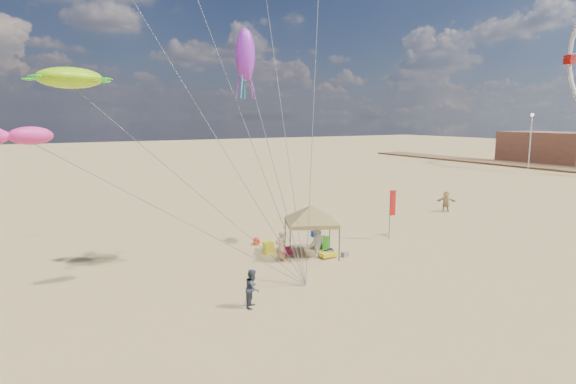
# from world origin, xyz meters

# --- Properties ---
(ground) EXTENTS (280.00, 280.00, 0.00)m
(ground) POSITION_xyz_m (0.00, 0.00, 0.00)
(ground) COLOR tan
(ground) RESTS_ON ground
(canopy_tent) EXTENTS (4.90, 4.90, 3.30)m
(canopy_tent) POSITION_xyz_m (2.40, 4.58, 2.75)
(canopy_tent) COLOR black
(canopy_tent) RESTS_ON ground
(feather_flag) EXTENTS (0.49, 0.05, 3.20)m
(feather_flag) POSITION_xyz_m (8.72, 4.98, 2.13)
(feather_flag) COLOR black
(feather_flag) RESTS_ON ground
(cooler_red) EXTENTS (0.54, 0.38, 0.38)m
(cooler_red) POSITION_xyz_m (1.33, 5.33, 0.19)
(cooler_red) COLOR #B90E3A
(cooler_red) RESTS_ON ground
(cooler_blue) EXTENTS (0.54, 0.38, 0.38)m
(cooler_blue) POSITION_xyz_m (4.95, 7.93, 0.19)
(cooler_blue) COLOR navy
(cooler_blue) RESTS_ON ground
(bag_navy) EXTENTS (0.69, 0.54, 0.36)m
(bag_navy) POSITION_xyz_m (3.21, 4.03, 0.18)
(bag_navy) COLOR #0E0E3D
(bag_navy) RESTS_ON ground
(bag_orange) EXTENTS (0.54, 0.69, 0.36)m
(bag_orange) POSITION_xyz_m (0.76, 8.15, 0.18)
(bag_orange) COLOR red
(bag_orange) RESTS_ON ground
(chair_green) EXTENTS (0.50, 0.50, 0.70)m
(chair_green) POSITION_xyz_m (3.80, 5.33, 0.35)
(chair_green) COLOR green
(chair_green) RESTS_ON ground
(chair_yellow) EXTENTS (0.50, 0.50, 0.70)m
(chair_yellow) POSITION_xyz_m (0.41, 5.94, 0.35)
(chair_yellow) COLOR #F9F71B
(chair_yellow) RESTS_ON ground
(crate_grey) EXTENTS (0.34, 0.30, 0.28)m
(crate_grey) POSITION_xyz_m (3.83, 3.31, 0.14)
(crate_grey) COLOR gray
(crate_grey) RESTS_ON ground
(beach_cart) EXTENTS (0.90, 0.50, 0.24)m
(beach_cart) POSITION_xyz_m (2.90, 3.63, 0.20)
(beach_cart) COLOR gold
(beach_cart) RESTS_ON ground
(person_near_a) EXTENTS (0.64, 0.44, 1.70)m
(person_near_a) POSITION_xyz_m (0.29, 4.25, 0.85)
(person_near_a) COLOR tan
(person_near_a) RESTS_ON ground
(person_near_b) EXTENTS (0.96, 0.98, 1.59)m
(person_near_b) POSITION_xyz_m (-3.66, -0.44, 0.79)
(person_near_b) COLOR #39424F
(person_near_b) RESTS_ON ground
(person_near_c) EXTENTS (1.39, 1.11, 1.88)m
(person_near_c) POSITION_xyz_m (2.42, 4.04, 0.94)
(person_near_c) COLOR beige
(person_near_c) RESTS_ON ground
(person_far_c) EXTENTS (1.52, 1.45, 1.72)m
(person_far_c) POSITION_xyz_m (18.69, 9.42, 0.86)
(person_far_c) COLOR tan
(person_far_c) RESTS_ON ground
(building_north) EXTENTS (10.00, 14.00, 5.20)m
(building_north) POSITION_xyz_m (67.00, 30.00, 2.60)
(building_north) COLOR #8C5947
(building_north) RESTS_ON ground
(lamp_north) EXTENTS (0.50, 0.50, 8.25)m
(lamp_north) POSITION_xyz_m (55.00, 26.00, 5.52)
(lamp_north) COLOR silver
(lamp_north) RESTS_ON ground
(turtle_kite) EXTENTS (3.32, 3.02, 0.90)m
(turtle_kite) POSITION_xyz_m (-9.34, 5.49, 9.33)
(turtle_kite) COLOR #99E90D
(turtle_kite) RESTS_ON ground
(fish_kite) EXTENTS (1.80, 1.33, 0.72)m
(fish_kite) POSITION_xyz_m (-11.02, 3.99, 6.96)
(fish_kite) COLOR #F32E8A
(fish_kite) RESTS_ON ground
(squid_kite) EXTENTS (1.08, 1.08, 2.53)m
(squid_kite) POSITION_xyz_m (-1.35, 4.90, 10.73)
(squid_kite) COLOR purple
(squid_kite) RESTS_ON ground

